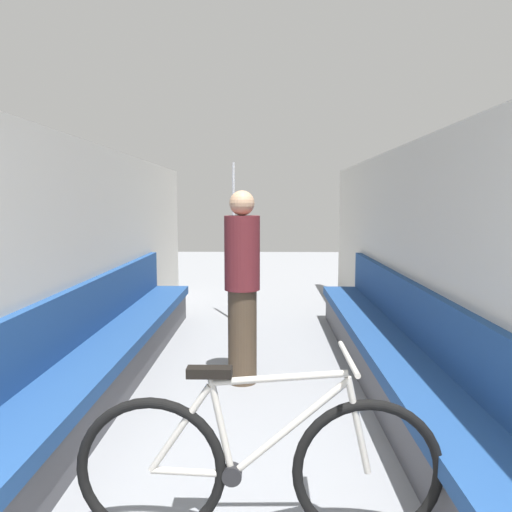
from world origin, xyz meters
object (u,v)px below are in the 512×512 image
passenger_standing (242,285)px  bench_seat_row_right (401,367)px  bench_seat_row_left (97,365)px  bicycle (259,466)px  grab_pole_near (234,245)px

passenger_standing → bench_seat_row_right: bearing=2.3°
bench_seat_row_left → bench_seat_row_right: 2.35m
passenger_standing → bench_seat_row_left: bearing=-138.4°
bicycle → grab_pole_near: size_ratio=0.81×
bicycle → grab_pole_near: 4.33m
bench_seat_row_left → passenger_standing: 1.32m
bench_seat_row_left → bicycle: 2.06m
bench_seat_row_left → bench_seat_row_right: (2.35, 0.00, 0.00)m
bench_seat_row_left → bicycle: bench_seat_row_left is taller
bench_seat_row_left → passenger_standing: passenger_standing is taller
bench_seat_row_left → bicycle: (1.28, -1.62, 0.08)m
bench_seat_row_right → grab_pole_near: 3.11m
bench_seat_row_right → grab_pole_near: (-1.45, 2.65, 0.71)m
bench_seat_row_left → grab_pole_near: (0.90, 2.65, 0.71)m
bicycle → grab_pole_near: (-0.38, 4.27, 0.63)m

